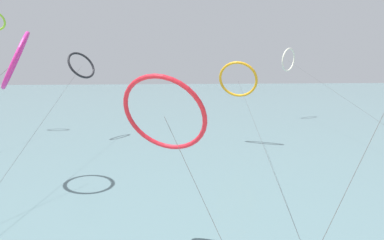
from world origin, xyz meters
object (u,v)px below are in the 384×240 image
(kite_ivory, at_px, (289,60))
(kite_amber, at_px, (238,80))
(kite_crimson, at_px, (164,114))
(kite_magenta, at_px, (15,60))
(kite_charcoal, at_px, (81,65))

(kite_ivory, distance_m, kite_amber, 27.50)
(kite_crimson, distance_m, kite_amber, 28.61)
(kite_amber, bearing_deg, kite_ivory, -101.42)
(kite_crimson, distance_m, kite_magenta, 17.51)
(kite_magenta, bearing_deg, kite_crimson, 24.66)
(kite_charcoal, relative_size, kite_magenta, 1.80)
(kite_ivory, bearing_deg, kite_charcoal, -15.67)
(kite_magenta, bearing_deg, kite_charcoal, 156.79)
(kite_crimson, distance_m, kite_ivory, 55.61)
(kite_magenta, bearing_deg, kite_ivory, 111.46)
(kite_crimson, height_order, kite_magenta, kite_magenta)
(kite_crimson, bearing_deg, kite_amber, -86.00)
(kite_crimson, xyz_separation_m, kite_ivory, (26.92, 48.49, 4.03))
(kite_charcoal, xyz_separation_m, kite_amber, (22.46, -6.17, -1.96))
(kite_crimson, height_order, kite_amber, kite_amber)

